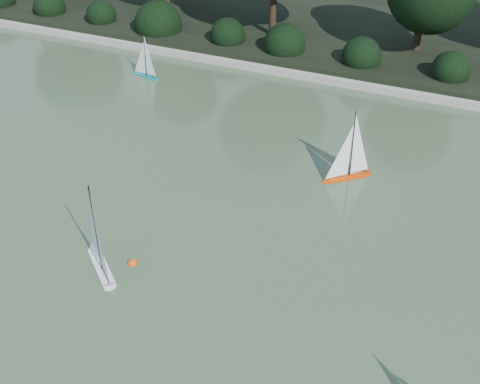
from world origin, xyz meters
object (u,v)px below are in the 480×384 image
Objects in this scene: sailboat_orange at (345,168)px; sailboat_teal at (143,69)px; sailboat_white_a at (98,252)px; race_buoy at (133,263)px.

sailboat_orange is 1.20× the size of sailboat_teal.
sailboat_white_a is 0.57m from race_buoy.
sailboat_white_a reaches higher than sailboat_orange.
sailboat_white_a reaches higher than sailboat_teal.
sailboat_orange is (2.77, 4.02, -0.03)m from sailboat_white_a.
sailboat_orange reaches higher than race_buoy.
race_buoy is at bearing 27.84° from sailboat_white_a.
sailboat_orange is at bearing 55.44° from sailboat_white_a.
sailboat_white_a is 1.35× the size of sailboat_teal.
sailboat_orange is 6.65m from sailboat_teal.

